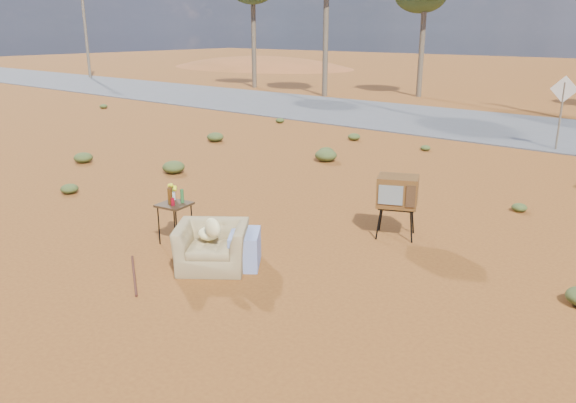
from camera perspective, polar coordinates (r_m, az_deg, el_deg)
The scene contains 10 objects.
ground at distance 8.86m, azimuth -4.85°, elevation -6.10°, with size 140.00×140.00×0.00m, color brown.
highway at distance 21.86m, azimuth 23.72°, elevation 6.62°, with size 140.00×7.00×0.04m, color #565659.
dirt_mound at distance 53.59m, azimuth -2.76°, elevation 13.46°, with size 26.00×18.00×2.00m, color #A14F26.
armchair at distance 8.55m, azimuth -7.11°, elevation -3.97°, with size 1.33×1.36×0.91m.
tv_unit at distance 9.78m, azimuth 11.06°, elevation 0.93°, with size 0.83×0.76×1.09m.
side_table at distance 9.58m, azimuth -11.53°, elevation 0.01°, with size 0.56×0.56×0.98m.
rusty_bar at distance 8.64m, azimuth -15.37°, elevation -7.18°, with size 0.04×0.04×1.43m, color #4D1D14.
road_sign at distance 18.41m, azimuth 26.13°, elevation 9.27°, with size 0.78×0.06×2.19m.
utility_pole_west at distance 44.33m, azimuth -19.99°, elevation 17.08°, with size 1.40×0.20×8.00m.
scrub_patch at distance 12.58m, azimuth 6.40°, elevation 1.63°, with size 17.49×8.07×0.33m.
Camera 1 is at (5.70, -5.81, 3.50)m, focal length 35.00 mm.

